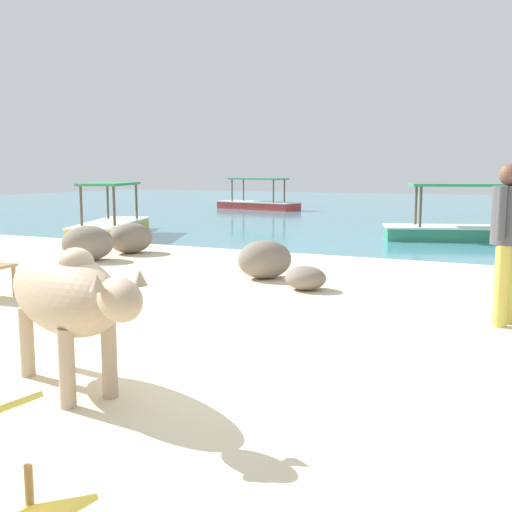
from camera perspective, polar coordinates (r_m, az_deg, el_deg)
name	(u,v)px	position (r m, az deg, el deg)	size (l,w,h in m)	color
sand_beach	(87,367)	(5.16, -15.56, -9.97)	(18.00, 14.00, 0.04)	beige
water_surface	(459,211)	(25.92, 18.53, 4.02)	(60.00, 36.00, 0.03)	teal
cow	(66,294)	(4.48, -17.36, -3.46)	(1.81, 1.14, 1.04)	tan
person_standing	(507,232)	(6.53, 22.48, 2.12)	(0.32, 0.50, 1.62)	#DBC64C
shore_rock_large	(88,243)	(10.97, -15.49, 1.16)	(0.89, 0.76, 0.60)	gray
shore_rock_medium	(265,259)	(8.80, 0.81, -0.32)	(0.80, 0.66, 0.56)	gray
shore_rock_small	(305,278)	(7.99, 4.66, -2.07)	(0.55, 0.50, 0.31)	gray
shore_rock_flat	(131,238)	(11.77, -11.66, 1.66)	(0.89, 0.68, 0.58)	gray
boat_red	(258,203)	(25.49, 0.18, 5.03)	(3.83, 1.88, 1.29)	#C63833
boat_yellow	(111,224)	(15.62, -13.40, 2.97)	(2.52, 3.83, 1.29)	gold
boat_green	(466,228)	(14.79, 19.04, 2.49)	(3.85, 2.27, 1.29)	#338E66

